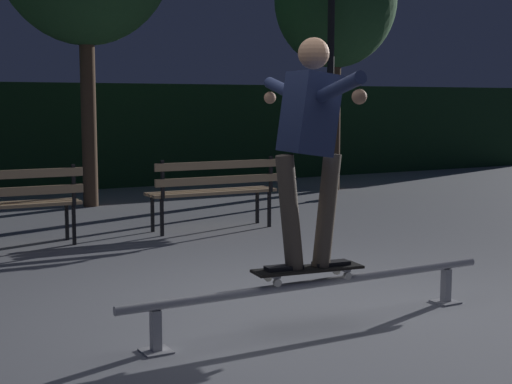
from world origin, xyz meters
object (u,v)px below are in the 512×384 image
Objects in this scene: tree_far_right at (335,1)px; grind_rail at (317,289)px; park_bench_leftmost at (4,199)px; park_bench_left_center at (215,186)px; lamp_post_right at (331,41)px; skateboard at (308,270)px; skateboarder at (309,133)px.

grind_rail is at bearing -125.70° from tree_far_right.
tree_far_right is at bearing 24.52° from park_bench_leftmost.
park_bench_leftmost is at bearing 180.00° from park_bench_left_center.
tree_far_right is 1.54m from lamp_post_right.
grind_rail is 8.71m from tree_far_right.
lamp_post_right is at bearing 18.13° from park_bench_leftmost.
skateboard is 7.20m from lamp_post_right.
park_bench_leftmost is 5.92m from lamp_post_right.
park_bench_left_center is at bearing 0.00° from park_bench_leftmost.
skateboarder is at bearing -125.82° from lamp_post_right.
park_bench_leftmost is 7.26m from tree_far_right.
tree_far_right is at bearing 52.36° from lamp_post_right.
skateboard is at bearing -125.85° from lamp_post_right.
tree_far_right is 1.14× the size of lamp_post_right.
tree_far_right is (4.77, 6.64, 3.00)m from grind_rail.
lamp_post_right reaches higher than park_bench_leftmost.
park_bench_leftmost is at bearing -161.87° from lamp_post_right.
skateboard is 4.02m from park_bench_left_center.
lamp_post_right reaches higher than grind_rail.
park_bench_leftmost and park_bench_left_center have the same top height.
tree_far_right is at bearing 54.30° from grind_rail.
park_bench_leftmost is at bearing 109.37° from grind_rail.
tree_far_right is at bearing 37.19° from park_bench_left_center.
park_bench_left_center is at bearing 73.12° from skateboard.
grind_rail is at bearing 0.00° from skateboard.
park_bench_left_center is (1.16, 3.85, -0.80)m from skateboarder.
grind_rail is at bearing -105.82° from park_bench_left_center.
skateboarder is 4.10m from park_bench_left_center.
skateboard is 0.94m from skateboarder.
skateboarder is 0.40× the size of lamp_post_right.
skateboard is at bearing -106.88° from park_bench_left_center.
grind_rail is 4.09m from park_bench_leftmost.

